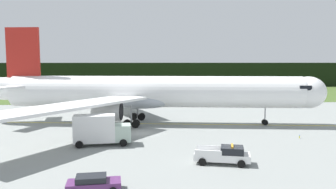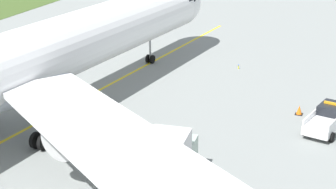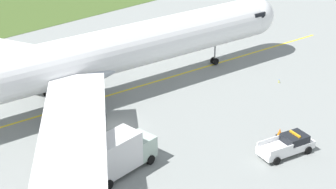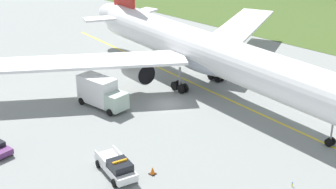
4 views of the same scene
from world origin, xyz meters
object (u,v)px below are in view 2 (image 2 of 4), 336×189
airliner (28,62)px  ops_pickup_truck (328,118)px  catering_truck (165,165)px  apron_cone (299,110)px

airliner → ops_pickup_truck: airliner is taller
airliner → ops_pickup_truck: size_ratio=9.62×
ops_pickup_truck → catering_truck: catering_truck is taller
catering_truck → apron_cone: 16.75m
catering_truck → apron_cone: size_ratio=9.13×
airliner → ops_pickup_truck: 23.27m
airliner → apron_cone: size_ratio=73.05×
ops_pickup_truck → catering_truck: 15.77m
ops_pickup_truck → apron_cone: bearing=47.6°
ops_pickup_truck → catering_truck: bearing=148.1°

